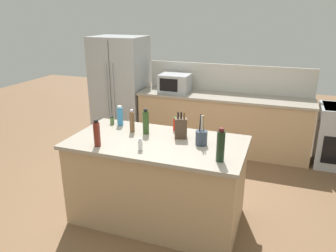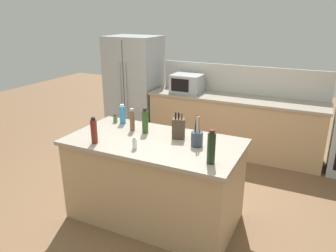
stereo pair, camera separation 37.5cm
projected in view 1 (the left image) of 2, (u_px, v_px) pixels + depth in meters
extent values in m
plane|color=brown|center=(158.00, 216.00, 3.77)|extent=(14.00, 14.00, 0.00)
cube|color=tan|center=(222.00, 124.00, 5.48)|extent=(2.78, 0.62, 0.90)
cube|color=#9E9384|center=(224.00, 97.00, 5.33)|extent=(2.82, 0.66, 0.04)
cube|color=beige|center=(228.00, 78.00, 5.52)|extent=(2.78, 0.03, 0.46)
cube|color=tan|center=(157.00, 182.00, 3.62)|extent=(1.81, 0.92, 0.90)
cube|color=#9E9384|center=(157.00, 142.00, 3.47)|extent=(1.87, 0.98, 0.04)
cube|color=#ADB2B7|center=(120.00, 88.00, 5.98)|extent=(0.92, 0.72, 1.83)
cube|color=#2D2D2D|center=(111.00, 92.00, 5.66)|extent=(0.01, 0.00, 1.74)
cylinder|color=#ADB2B7|center=(107.00, 92.00, 5.66)|extent=(0.02, 0.02, 1.01)
cylinder|color=#ADB2B7|center=(113.00, 93.00, 5.63)|extent=(0.02, 0.02, 1.01)
cube|color=#ADB2B7|center=(175.00, 83.00, 5.54)|extent=(0.50, 0.38, 0.30)
cube|color=black|center=(168.00, 85.00, 5.38)|extent=(0.31, 0.01, 0.21)
cube|color=#4C3828|center=(181.00, 128.00, 3.51)|extent=(0.15, 0.13, 0.22)
cylinder|color=black|center=(178.00, 115.00, 3.46)|extent=(0.02, 0.02, 0.07)
cylinder|color=black|center=(181.00, 115.00, 3.46)|extent=(0.02, 0.02, 0.07)
cylinder|color=brown|center=(184.00, 115.00, 3.46)|extent=(0.02, 0.02, 0.07)
cylinder|color=#333D4C|center=(201.00, 138.00, 3.33)|extent=(0.12, 0.12, 0.15)
cylinder|color=olive|center=(204.00, 123.00, 3.29)|extent=(0.01, 0.05, 0.18)
cylinder|color=black|center=(200.00, 123.00, 3.29)|extent=(0.01, 0.05, 0.18)
cylinder|color=#B2B2B7|center=(202.00, 124.00, 3.27)|extent=(0.01, 0.03, 0.18)
cylinder|color=#2D4C1E|center=(146.00, 123.00, 3.63)|extent=(0.07, 0.07, 0.26)
cylinder|color=black|center=(146.00, 110.00, 3.58)|extent=(0.05, 0.05, 0.03)
cylinder|color=red|center=(175.00, 125.00, 3.73)|extent=(0.05, 0.05, 0.14)
cylinder|color=green|center=(175.00, 118.00, 3.70)|extent=(0.03, 0.03, 0.02)
cylinder|color=#3384BC|center=(120.00, 116.00, 3.91)|extent=(0.07, 0.07, 0.21)
cylinder|color=white|center=(120.00, 107.00, 3.87)|extent=(0.05, 0.05, 0.03)
cylinder|color=#567038|center=(112.00, 121.00, 3.96)|extent=(0.05, 0.05, 0.08)
cylinder|color=black|center=(112.00, 117.00, 3.95)|extent=(0.03, 0.03, 0.02)
cylinder|color=brown|center=(132.00, 122.00, 3.69)|extent=(0.06, 0.06, 0.23)
cylinder|color=#B2B2B7|center=(132.00, 111.00, 3.64)|extent=(0.04, 0.04, 0.03)
cylinder|color=black|center=(221.00, 147.00, 2.95)|extent=(0.07, 0.07, 0.28)
cylinder|color=#4C1919|center=(222.00, 130.00, 2.90)|extent=(0.05, 0.05, 0.03)
cylinder|color=maroon|center=(97.00, 134.00, 3.29)|extent=(0.07, 0.07, 0.25)
cylinder|color=black|center=(96.00, 121.00, 3.24)|extent=(0.04, 0.04, 0.03)
cylinder|color=silver|center=(140.00, 145.00, 3.21)|extent=(0.05, 0.05, 0.11)
cylinder|color=#B2B2B7|center=(140.00, 139.00, 3.19)|extent=(0.03, 0.03, 0.02)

